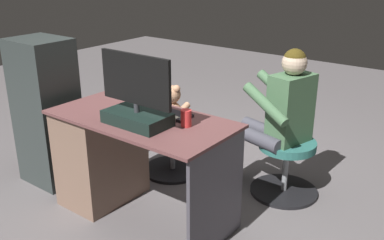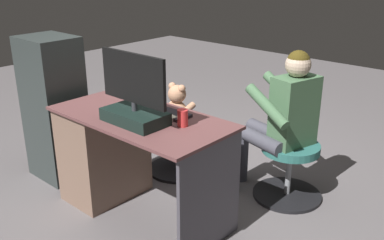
% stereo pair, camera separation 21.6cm
% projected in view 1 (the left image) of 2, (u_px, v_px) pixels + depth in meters
% --- Properties ---
extents(ground_plane, '(10.00, 10.00, 0.00)m').
position_uv_depth(ground_plane, '(179.00, 193.00, 3.42)').
color(ground_plane, '#605A5C').
extents(desk, '(1.27, 0.63, 0.75)m').
position_uv_depth(desk, '(109.00, 153.00, 3.17)').
color(desk, brown).
rests_on(desk, ground_plane).
extents(monitor, '(0.55, 0.24, 0.45)m').
position_uv_depth(monitor, '(137.00, 104.00, 2.70)').
color(monitor, black).
rests_on(monitor, desk).
extents(keyboard, '(0.42, 0.14, 0.02)m').
position_uv_depth(keyboard, '(163.00, 112.00, 2.92)').
color(keyboard, black).
rests_on(keyboard, desk).
extents(computer_mouse, '(0.06, 0.10, 0.04)m').
position_uv_depth(computer_mouse, '(129.00, 104.00, 3.06)').
color(computer_mouse, '#2F1F25').
rests_on(computer_mouse, desk).
extents(cup, '(0.07, 0.07, 0.11)m').
position_uv_depth(cup, '(186.00, 118.00, 2.69)').
color(cup, red).
rests_on(cup, desk).
extents(tv_remote, '(0.05, 0.15, 0.02)m').
position_uv_depth(tv_remote, '(131.00, 110.00, 2.97)').
color(tv_remote, black).
rests_on(tv_remote, desk).
extents(notebook_binder, '(0.27, 0.34, 0.02)m').
position_uv_depth(notebook_binder, '(151.00, 120.00, 2.78)').
color(notebook_binder, beige).
rests_on(notebook_binder, desk).
extents(office_chair_teddy, '(0.51, 0.51, 0.44)m').
position_uv_depth(office_chair_teddy, '(172.00, 144.00, 3.67)').
color(office_chair_teddy, black).
rests_on(office_chair_teddy, ground_plane).
extents(teddy_bear, '(0.23, 0.24, 0.34)m').
position_uv_depth(teddy_bear, '(173.00, 106.00, 3.56)').
color(teddy_bear, tan).
rests_on(teddy_bear, office_chair_teddy).
extents(visitor_chair, '(0.52, 0.52, 0.44)m').
position_uv_depth(visitor_chair, '(286.00, 163.00, 3.33)').
color(visitor_chair, black).
rests_on(visitor_chair, ground_plane).
extents(person, '(0.60, 0.56, 1.14)m').
position_uv_depth(person, '(277.00, 112.00, 3.22)').
color(person, '#426544').
rests_on(person, ground_plane).
extents(equipment_rack, '(0.44, 0.36, 1.17)m').
position_uv_depth(equipment_rack, '(47.00, 112.00, 3.43)').
color(equipment_rack, '#2D3433').
rests_on(equipment_rack, ground_plane).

